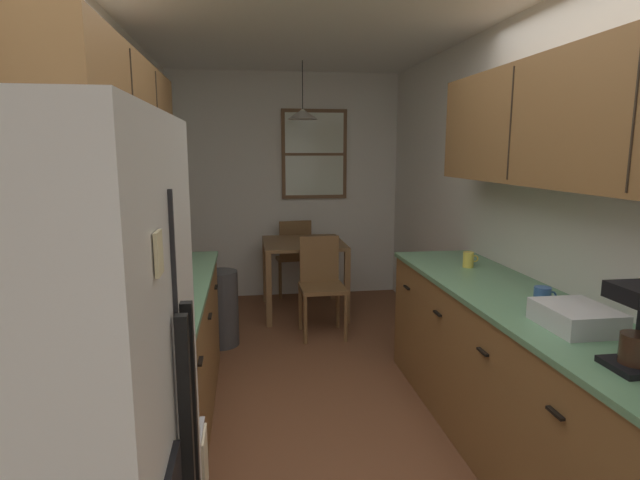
% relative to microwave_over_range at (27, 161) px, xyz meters
% --- Properties ---
extents(ground_plane, '(12.00, 12.00, 0.00)m').
position_rel_microwave_over_range_xyz_m(ground_plane, '(1.11, 1.58, -1.65)').
color(ground_plane, brown).
extents(wall_left, '(0.10, 9.00, 2.55)m').
position_rel_microwave_over_range_xyz_m(wall_left, '(-0.24, 1.58, -0.38)').
color(wall_left, silver).
rests_on(wall_left, ground).
extents(wall_right, '(0.10, 9.00, 2.55)m').
position_rel_microwave_over_range_xyz_m(wall_right, '(2.46, 1.58, -0.38)').
color(wall_right, silver).
rests_on(wall_right, ground).
extents(wall_back, '(4.40, 0.10, 2.55)m').
position_rel_microwave_over_range_xyz_m(wall_back, '(1.11, 4.23, -0.38)').
color(wall_back, silver).
rests_on(wall_back, ground).
extents(microwave_over_range, '(0.39, 0.60, 0.33)m').
position_rel_microwave_over_range_xyz_m(microwave_over_range, '(0.00, 0.00, 0.00)').
color(microwave_over_range, silver).
extents(counter_left, '(0.64, 2.03, 0.90)m').
position_rel_microwave_over_range_xyz_m(counter_left, '(0.11, 1.34, -1.20)').
color(counter_left, brown).
rests_on(counter_left, ground).
extents(upper_cabinets_left, '(0.33, 2.11, 0.67)m').
position_rel_microwave_over_range_xyz_m(upper_cabinets_left, '(-0.03, 1.29, 0.19)').
color(upper_cabinets_left, brown).
extents(counter_right, '(0.64, 3.05, 0.90)m').
position_rel_microwave_over_range_xyz_m(counter_right, '(2.11, 0.58, -1.20)').
color(counter_right, brown).
rests_on(counter_right, ground).
extents(upper_cabinets_right, '(0.33, 2.73, 0.65)m').
position_rel_microwave_over_range_xyz_m(upper_cabinets_right, '(2.25, 0.53, 0.17)').
color(upper_cabinets_right, brown).
extents(dining_table, '(0.82, 0.87, 0.76)m').
position_rel_microwave_over_range_xyz_m(dining_table, '(1.23, 3.48, -1.02)').
color(dining_table, brown).
rests_on(dining_table, ground).
extents(dining_chair_near, '(0.41, 0.41, 0.90)m').
position_rel_microwave_over_range_xyz_m(dining_chair_near, '(1.32, 2.84, -1.15)').
color(dining_chair_near, brown).
rests_on(dining_chair_near, ground).
extents(dining_chair_far, '(0.44, 0.44, 0.90)m').
position_rel_microwave_over_range_xyz_m(dining_chair_far, '(1.18, 4.12, -1.15)').
color(dining_chair_far, brown).
rests_on(dining_chair_far, ground).
extents(pendant_light, '(0.30, 0.30, 0.56)m').
position_rel_microwave_over_range_xyz_m(pendant_light, '(1.23, 3.48, 0.39)').
color(pendant_light, black).
extents(back_window, '(0.75, 0.05, 1.01)m').
position_rel_microwave_over_range_xyz_m(back_window, '(1.44, 4.16, -0.01)').
color(back_window, brown).
extents(trash_bin, '(0.31, 0.31, 0.66)m').
position_rel_microwave_over_range_xyz_m(trash_bin, '(0.41, 2.66, -1.32)').
color(trash_bin, '#3F3F42').
rests_on(trash_bin, ground).
extents(storage_canister, '(0.11, 0.11, 0.20)m').
position_rel_microwave_over_range_xyz_m(storage_canister, '(0.11, 0.45, -0.66)').
color(storage_canister, '#D84C19').
rests_on(storage_canister, counter_left).
extents(dish_towel, '(0.02, 0.16, 0.24)m').
position_rel_microwave_over_range_xyz_m(dish_towel, '(0.47, 0.16, -1.15)').
color(dish_towel, beige).
extents(mug_by_coffeemaker, '(0.11, 0.07, 0.11)m').
position_rel_microwave_over_range_xyz_m(mug_by_coffeemaker, '(2.14, 1.53, -0.70)').
color(mug_by_coffeemaker, '#E5CC4C').
rests_on(mug_by_coffeemaker, counter_right).
extents(mug_spare, '(0.12, 0.08, 0.11)m').
position_rel_microwave_over_range_xyz_m(mug_spare, '(2.12, 0.62, -0.70)').
color(mug_spare, '#335999').
rests_on(mug_spare, counter_right).
extents(dish_rack, '(0.28, 0.34, 0.10)m').
position_rel_microwave_over_range_xyz_m(dish_rack, '(2.10, 0.33, -0.70)').
color(dish_rack, silver).
rests_on(dish_rack, counter_right).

